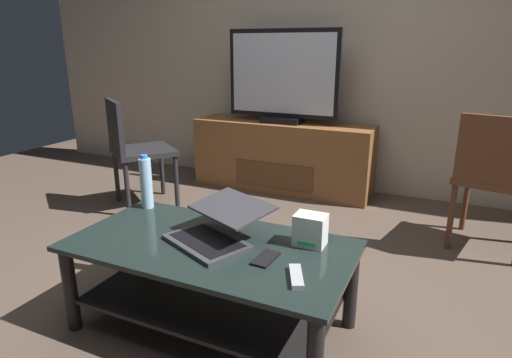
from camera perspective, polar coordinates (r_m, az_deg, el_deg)
name	(u,v)px	position (r m, az deg, el deg)	size (l,w,h in m)	color
ground_plane	(227,306)	(2.24, -3.85, -16.36)	(7.68, 7.68, 0.00)	#4C3D33
back_wall	(347,25)	(3.89, 11.92, 19.22)	(6.40, 0.12, 2.80)	#B2A38C
coffee_table	(211,270)	(1.96, -6.00, -11.88)	(1.23, 0.64, 0.42)	black
media_cabinet	(282,156)	(3.83, 3.48, 3.01)	(1.57, 0.41, 0.61)	brown
television	(283,78)	(3.70, 3.55, 13.10)	(0.97, 0.20, 0.77)	black
dining_chair	(496,175)	(2.96, 29.06, 0.50)	(0.53, 0.53, 0.87)	#59331E
side_chair	(133,146)	(3.49, -15.87, 4.16)	(0.62, 0.62, 0.85)	black
laptop	(217,228)	(1.90, -5.16, -6.42)	(0.48, 0.49, 0.16)	#333338
router_box	(310,230)	(1.86, 7.18, -6.65)	(0.13, 0.10, 0.14)	white
water_bottle_near	(146,183)	(2.32, -14.29, -0.48)	(0.06, 0.06, 0.28)	#99C6E5
cell_phone	(266,258)	(1.75, 1.27, -10.44)	(0.07, 0.14, 0.01)	black
tv_remote	(296,277)	(1.63, 5.33, -12.69)	(0.04, 0.16, 0.02)	#99999E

